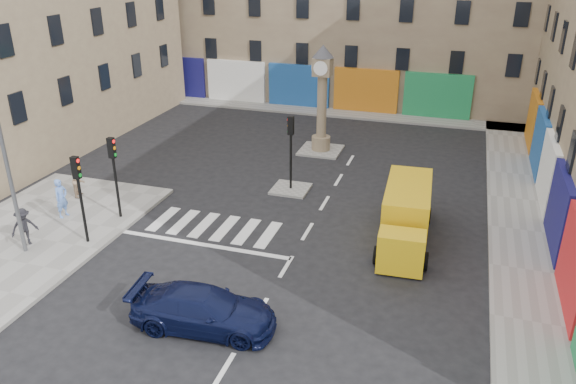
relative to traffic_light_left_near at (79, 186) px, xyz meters
The scene contains 16 objects.
ground 8.71m from the traffic_light_left_near, ahead, with size 120.00×120.00×0.00m, color black.
sidewalk_right 19.79m from the traffic_light_left_near, 29.96° to the left, with size 2.60×30.00×0.15m, color gray.
sidewalk_far 22.56m from the traffic_light_left_near, 78.94° to the left, with size 32.00×2.40×0.15m, color gray.
island_near 10.35m from the traffic_light_left_near, 51.07° to the left, with size 1.80×1.80×0.12m, color gray.
island_far 15.38m from the traffic_light_left_near, 65.46° to the left, with size 2.40×2.40×0.12m, color gray.
building_left 16.66m from the traffic_light_left_near, 132.20° to the left, with size 8.00×20.00×15.00m, color #8C7A5C.
traffic_light_left_near is the anchor object (origin of this frame).
traffic_light_left_far 2.40m from the traffic_light_left_near, 90.00° to the left, with size 0.28×0.22×3.70m.
traffic_light_island 10.03m from the traffic_light_left_near, 51.07° to the left, with size 0.28×0.22×3.70m.
lamp_post 3.21m from the traffic_light_left_near, 143.62° to the right, with size 0.50×0.25×8.30m.
clock_pillar 15.19m from the traffic_light_left_near, 65.45° to the left, with size 1.20×1.20×6.10m.
navy_sedan 7.97m from the traffic_light_left_near, 26.83° to the right, with size 1.91×4.69×1.36m, color black.
yellow_van 13.19m from the traffic_light_left_near, 19.82° to the left, with size 2.29×6.07×2.17m.
pedestrian_blue 3.33m from the traffic_light_left_near, 145.53° to the left, with size 0.65×0.43×1.78m, color #638FE3.
pedestrian_tan 5.16m from the traffic_light_left_near, 129.41° to the left, with size 0.79×0.61×1.62m, color #9D7E61.
pedestrian_dark 2.91m from the traffic_light_left_near, 156.15° to the right, with size 1.04×0.60×1.60m, color black.
Camera 1 is at (5.64, -16.58, 11.40)m, focal length 35.00 mm.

